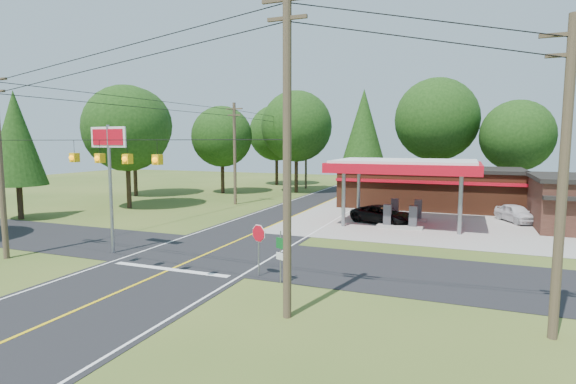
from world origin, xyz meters
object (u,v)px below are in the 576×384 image
at_px(gas_canopy, 405,168).
at_px(sedan_car, 516,213).
at_px(suv_car, 382,215).
at_px(big_stop_sign, 109,158).
at_px(octagonal_stop_sign, 259,238).

xyz_separation_m(gas_canopy, sedan_car, (8.00, 4.08, -3.58)).
distance_m(suv_car, sedan_car, 10.47).
bearing_deg(sedan_car, big_stop_sign, -164.90).
bearing_deg(sedan_car, octagonal_stop_sign, -147.73).
bearing_deg(octagonal_stop_sign, suv_car, 79.25).
bearing_deg(octagonal_stop_sign, sedan_car, 58.12).
bearing_deg(suv_car, octagonal_stop_sign, -167.89).
bearing_deg(big_stop_sign, octagonal_stop_sign, -6.03).
bearing_deg(gas_canopy, octagonal_stop_sign, -105.70).
distance_m(gas_canopy, octagonal_stop_sign, 16.81).
bearing_deg(octagonal_stop_sign, gas_canopy, 74.30).
xyz_separation_m(suv_car, octagonal_stop_sign, (-2.99, -15.73, 1.16)).
height_order(gas_canopy, octagonal_stop_sign, gas_canopy).
distance_m(gas_canopy, suv_car, 3.90).
bearing_deg(gas_canopy, big_stop_sign, -133.01).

